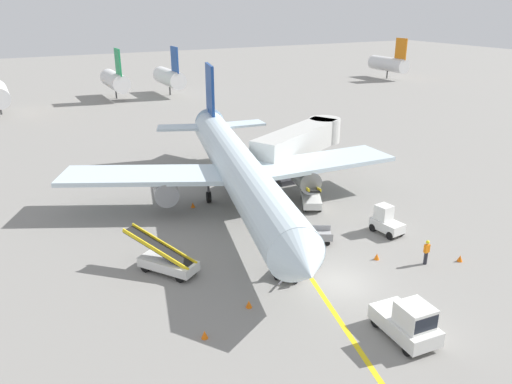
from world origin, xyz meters
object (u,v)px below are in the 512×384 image
Objects in this scene: jet_bridge at (304,140)px; safety_cone_wingtip_right at (460,258)px; safety_cone_nose_right at (205,335)px; safety_cone_tail_area at (249,304)px; ground_crew_marshaller at (426,251)px; safety_cone_nose_left at (377,256)px; baggage_cart_empty_trailing at (312,236)px; pushback_tug at (408,322)px; baggage_cart_loaded at (294,267)px; airliner at (237,168)px; safety_cone_wingtip_left at (193,205)px; belt_loader_forward_hold at (167,261)px; belt_loader_aft_hold at (311,197)px; baggage_tug_near_wing at (386,221)px.

safety_cone_wingtip_right is (-0.53, -19.82, -3.32)m from jet_bridge.
safety_cone_nose_right and safety_cone_wingtip_right have the same top height.
safety_cone_nose_right is at bearing -156.92° from safety_cone_tail_area.
ground_crew_marshaller reaches higher than safety_cone_nose_left.
ground_crew_marshaller reaches higher than baggage_cart_empty_trailing.
ground_crew_marshaller is (6.65, 5.23, -0.08)m from pushback_tug.
safety_cone_nose_right is at bearing 151.81° from pushback_tug.
safety_cone_nose_left is at bearing -9.90° from baggage_cart_loaded.
airliner is 79.31× the size of safety_cone_wingtip_right.
safety_cone_wingtip_left is at bearing 117.93° from safety_cone_nose_left.
safety_cone_nose_left and safety_cone_wingtip_right have the same top height.
baggage_cart_empty_trailing is at bearing 118.93° from safety_cone_nose_left.
safety_cone_wingtip_left is 1.00× the size of safety_cone_wingtip_right.
baggage_cart_empty_trailing reaches higher than safety_cone_tail_area.
baggage_cart_empty_trailing is (10.49, -0.75, -0.31)m from belt_loader_forward_hold.
safety_cone_wingtip_right is (3.28, -12.65, -0.56)m from belt_loader_aft_hold.
baggage_tug_near_wing is 0.69× the size of baggage_cart_empty_trailing.
safety_cone_tail_area is (3.25, 1.39, 0.00)m from safety_cone_nose_right.
baggage_cart_empty_trailing is 8.35× the size of safety_cone_wingtip_left.
safety_cone_wingtip_left is (-1.67, 13.15, -0.25)m from baggage_cart_loaded.
jet_bridge is (9.32, 4.41, 0.12)m from airliner.
belt_loader_forward_hold is 19.16m from safety_cone_wingtip_right.
baggage_tug_near_wing reaches higher than baggage_cart_loaded.
airliner is 17.85m from safety_cone_nose_right.
safety_cone_wingtip_left is at bearing 125.69° from safety_cone_wingtip_right.
baggage_cart_empty_trailing is at bearing 80.43° from pushback_tug.
jet_bridge is at bearing 49.68° from safety_cone_tail_area.
safety_cone_nose_right is (-9.19, -14.96, -3.20)m from airliner.
belt_loader_aft_hold is at bearing 94.79° from ground_crew_marshaller.
ground_crew_marshaller is (15.21, -6.95, 0.13)m from belt_loader_forward_hold.
belt_loader_forward_hold is at bearing 158.76° from safety_cone_nose_left.
safety_cone_nose_left is 16.04m from safety_cone_wingtip_left.
belt_loader_forward_hold is at bearing -146.26° from jet_bridge.
safety_cone_nose_left is at bearing -62.07° from safety_cone_wingtip_left.
belt_loader_aft_hold is 11.30× the size of safety_cone_nose_left.
belt_loader_forward_hold is 8.05m from baggage_cart_loaded.
ground_crew_marshaller is at bearing -58.49° from safety_cone_wingtip_left.
jet_bridge is 21.86m from belt_loader_forward_hold.
safety_cone_tail_area is (2.77, -5.94, -0.56)m from belt_loader_forward_hold.
jet_bridge is 27.00m from safety_cone_nose_right.
baggage_cart_loaded is at bearing 170.10° from safety_cone_nose_left.
baggage_cart_loaded is at bearing -82.75° from safety_cone_wingtip_left.
safety_cone_wingtip_left is at bearing 133.75° from baggage_tug_near_wing.
safety_cone_nose_right is (-10.97, -6.58, -0.25)m from baggage_cart_empty_trailing.
baggage_tug_near_wing is 9.32m from baggage_cart_loaded.
baggage_cart_loaded is 8.11× the size of safety_cone_nose_left.
safety_cone_nose_left is 10.11m from safety_cone_tail_area.
safety_cone_tail_area is at bearing -146.06° from baggage_cart_empty_trailing.
belt_loader_forward_hold is 7.37m from safety_cone_nose_right.
safety_cone_nose_right is (-9.04, 4.85, -0.77)m from pushback_tug.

